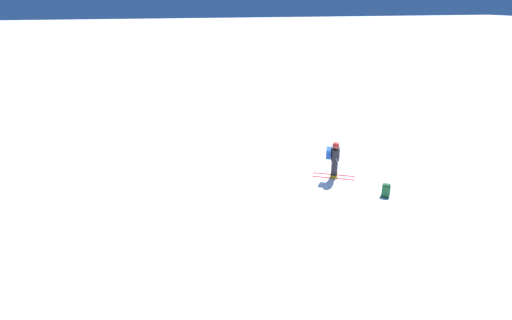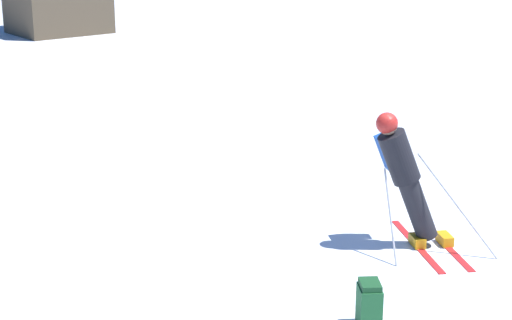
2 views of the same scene
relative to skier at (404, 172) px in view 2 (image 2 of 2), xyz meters
The scene contains 3 objects.
ground_plane 1.05m from the skier, 31.21° to the right, with size 300.00×300.00×0.00m, color white.
skier is the anchor object (origin of this frame).
spare_backpack 2.33m from the skier, 145.26° to the right, with size 0.35×0.37×0.50m.
Camera 2 is at (-7.81, -6.48, 4.10)m, focal length 60.00 mm.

